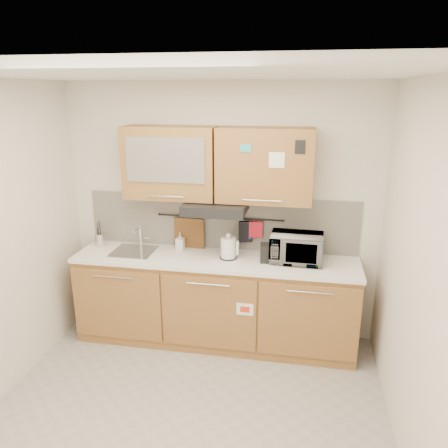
% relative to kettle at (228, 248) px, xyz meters
% --- Properties ---
extents(floor, '(3.20, 3.20, 0.00)m').
position_rel_kettle_xyz_m(floor, '(-0.14, -1.20, -1.02)').
color(floor, '#9E9993').
rests_on(floor, ground).
extents(ceiling, '(3.20, 3.20, 0.00)m').
position_rel_kettle_xyz_m(ceiling, '(-0.14, -1.20, 1.58)').
color(ceiling, white).
rests_on(ceiling, wall_back).
extents(wall_back, '(3.20, 0.00, 3.20)m').
position_rel_kettle_xyz_m(wall_back, '(-0.14, 0.30, 0.28)').
color(wall_back, silver).
rests_on(wall_back, ground).
extents(wall_right, '(0.00, 3.00, 3.00)m').
position_rel_kettle_xyz_m(wall_right, '(1.46, -1.20, 0.28)').
color(wall_right, silver).
rests_on(wall_right, ground).
extents(base_cabinet, '(2.80, 0.64, 0.88)m').
position_rel_kettle_xyz_m(base_cabinet, '(-0.14, -0.01, -0.62)').
color(base_cabinet, olive).
rests_on(base_cabinet, floor).
extents(countertop, '(2.82, 0.62, 0.04)m').
position_rel_kettle_xyz_m(countertop, '(-0.14, -0.01, -0.12)').
color(countertop, white).
rests_on(countertop, base_cabinet).
extents(backsplash, '(2.80, 0.02, 0.56)m').
position_rel_kettle_xyz_m(backsplash, '(-0.14, 0.29, 0.18)').
color(backsplash, silver).
rests_on(backsplash, countertop).
extents(upper_cabinets, '(1.82, 0.37, 0.70)m').
position_rel_kettle_xyz_m(upper_cabinets, '(-0.14, 0.12, 0.81)').
color(upper_cabinets, olive).
rests_on(upper_cabinets, wall_back).
extents(range_hood, '(0.60, 0.46, 0.10)m').
position_rel_kettle_xyz_m(range_hood, '(-0.14, 0.05, 0.40)').
color(range_hood, black).
rests_on(range_hood, upper_cabinets).
extents(sink, '(0.42, 0.40, 0.26)m').
position_rel_kettle_xyz_m(sink, '(-0.98, 0.01, -0.10)').
color(sink, silver).
rests_on(sink, countertop).
extents(utensil_rail, '(1.30, 0.02, 0.02)m').
position_rel_kettle_xyz_m(utensil_rail, '(-0.14, 0.25, 0.24)').
color(utensil_rail, black).
rests_on(utensil_rail, backsplash).
extents(utensil_crock, '(0.13, 0.13, 0.27)m').
position_rel_kettle_xyz_m(utensil_crock, '(-1.40, 0.11, -0.03)').
color(utensil_crock, silver).
rests_on(utensil_crock, countertop).
extents(kettle, '(0.19, 0.17, 0.26)m').
position_rel_kettle_xyz_m(kettle, '(0.00, 0.00, 0.00)').
color(kettle, silver).
rests_on(kettle, countertop).
extents(toaster, '(0.24, 0.16, 0.17)m').
position_rel_kettle_xyz_m(toaster, '(0.43, -0.01, -0.01)').
color(toaster, black).
rests_on(toaster, countertop).
extents(microwave, '(0.51, 0.35, 0.27)m').
position_rel_kettle_xyz_m(microwave, '(0.66, 0.04, 0.03)').
color(microwave, '#999999').
rests_on(microwave, countertop).
extents(soap_bottle, '(0.09, 0.09, 0.18)m').
position_rel_kettle_xyz_m(soap_bottle, '(-0.54, 0.16, -0.01)').
color(soap_bottle, '#999999').
rests_on(soap_bottle, countertop).
extents(cutting_board, '(0.32, 0.03, 0.40)m').
position_rel_kettle_xyz_m(cutting_board, '(-0.46, 0.23, 0.02)').
color(cutting_board, brown).
rests_on(cutting_board, utensil_rail).
extents(oven_mitt, '(0.11, 0.04, 0.19)m').
position_rel_kettle_xyz_m(oven_mitt, '(0.14, 0.23, 0.12)').
color(oven_mitt, navy).
rests_on(oven_mitt, utensil_rail).
extents(dark_pouch, '(0.14, 0.08, 0.22)m').
position_rel_kettle_xyz_m(dark_pouch, '(0.14, 0.23, 0.11)').
color(dark_pouch, black).
rests_on(dark_pouch, utensil_rail).
extents(pot_holder, '(0.13, 0.02, 0.17)m').
position_rel_kettle_xyz_m(pot_holder, '(0.24, 0.23, 0.13)').
color(pot_holder, red).
rests_on(pot_holder, utensil_rail).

